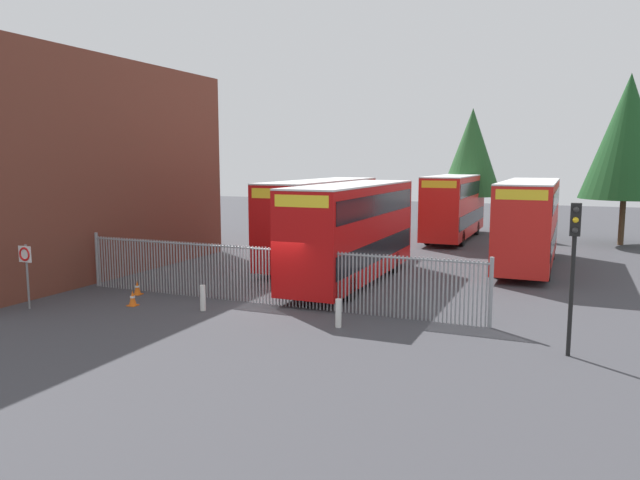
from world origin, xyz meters
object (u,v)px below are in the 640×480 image
traffic_cone_by_gate (137,288)px  traffic_light_kerbside (574,251)px  bollard_near_left (203,298)px  double_decker_bus_behind_fence_left (321,218)px  double_decker_bus_behind_fence_right (529,220)px  speed_limit_sign_post (26,261)px  traffic_cone_mid_forecourt (133,298)px  double_decker_bus_far_back (455,204)px  double_decker_bus_near_gate (352,229)px  bollard_center_front (338,313)px

traffic_cone_by_gate → traffic_light_kerbside: size_ratio=0.14×
bollard_near_left → traffic_cone_by_gate: (-3.96, 1.15, -0.19)m
double_decker_bus_behind_fence_left → traffic_light_kerbside: size_ratio=2.51×
double_decker_bus_behind_fence_right → speed_limit_sign_post: bearing=-134.8°
bollard_near_left → speed_limit_sign_post: bearing=-159.3°
traffic_cone_mid_forecourt → traffic_light_kerbside: traffic_light_kerbside is taller
double_decker_bus_behind_fence_right → double_decker_bus_far_back: same height
double_decker_bus_near_gate → double_decker_bus_far_back: size_ratio=1.00×
bollard_center_front → traffic_cone_mid_forecourt: 8.21m
traffic_cone_by_gate → speed_limit_sign_post: speed_limit_sign_post is taller
speed_limit_sign_post → traffic_light_kerbside: traffic_light_kerbside is taller
bollard_center_front → bollard_near_left: bearing=179.1°
traffic_cone_mid_forecourt → double_decker_bus_far_back: bearing=72.5°
speed_limit_sign_post → traffic_cone_by_gate: bearing=58.3°
speed_limit_sign_post → bollard_center_front: bearing=11.0°
double_decker_bus_behind_fence_right → traffic_cone_mid_forecourt: bearing=-132.0°
double_decker_bus_behind_fence_right → double_decker_bus_far_back: (-5.50, 9.53, 0.00)m
double_decker_bus_near_gate → bollard_center_front: double_decker_bus_near_gate is taller
double_decker_bus_behind_fence_right → traffic_cone_by_gate: bearing=-137.6°
bollard_near_left → bollard_center_front: bearing=-0.9°
double_decker_bus_near_gate → bollard_center_front: 7.50m
bollard_center_front → traffic_light_kerbside: size_ratio=0.22×
double_decker_bus_behind_fence_left → double_decker_bus_near_gate: bearing=-51.0°
bollard_near_left → traffic_light_kerbside: bearing=-1.1°
double_decker_bus_far_back → traffic_cone_mid_forecourt: (-7.57, -24.05, -2.13)m
double_decker_bus_behind_fence_right → bollard_center_front: double_decker_bus_behind_fence_right is taller
bollard_center_front → speed_limit_sign_post: (-11.43, -2.22, 1.30)m
traffic_cone_by_gate → double_decker_bus_behind_fence_left: bearing=67.3°
traffic_cone_by_gate → traffic_light_kerbside: bearing=-4.9°
double_decker_bus_behind_fence_right → speed_limit_sign_post: double_decker_bus_behind_fence_right is taller
double_decker_bus_near_gate → double_decker_bus_behind_fence_right: same height
bollard_near_left → speed_limit_sign_post: size_ratio=0.40×
double_decker_bus_behind_fence_left → double_decker_bus_far_back: same height
traffic_cone_by_gate → traffic_light_kerbside: 16.56m
traffic_cone_mid_forecourt → double_decker_bus_behind_fence_right: bearing=48.0°
double_decker_bus_near_gate → speed_limit_sign_post: bearing=-135.7°
double_decker_bus_behind_fence_right → traffic_cone_by_gate: double_decker_bus_behind_fence_right is taller
traffic_light_kerbside → double_decker_bus_behind_fence_left: bearing=137.9°
double_decker_bus_behind_fence_left → speed_limit_sign_post: double_decker_bus_behind_fence_left is taller
bollard_center_front → traffic_cone_mid_forecourt: bearing=-177.6°
traffic_cone_mid_forecourt → traffic_light_kerbside: size_ratio=0.14×
double_decker_bus_behind_fence_right → double_decker_bus_far_back: bearing=120.0°
double_decker_bus_far_back → bollard_near_left: (-4.71, -23.62, -1.95)m
double_decker_bus_behind_fence_left → speed_limit_sign_post: (-6.17, -13.13, -0.65)m
double_decker_bus_behind_fence_left → bollard_center_front: (5.26, -10.91, -1.95)m
double_decker_bus_behind_fence_left → double_decker_bus_behind_fence_right: same height
double_decker_bus_behind_fence_left → double_decker_bus_far_back: 13.61m
bollard_near_left → traffic_cone_mid_forecourt: size_ratio=1.61×
bollard_near_left → double_decker_bus_near_gate: bearing=64.4°
double_decker_bus_near_gate → double_decker_bus_behind_fence_left: size_ratio=1.00×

